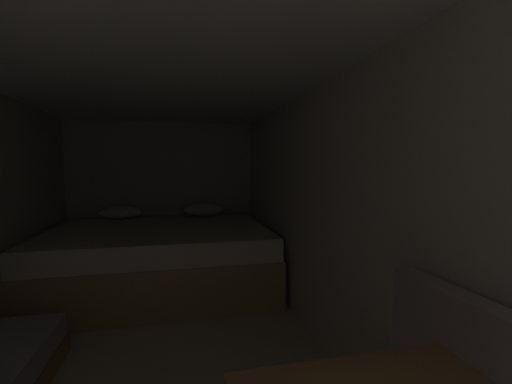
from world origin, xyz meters
name	(u,v)px	position (x,y,z in m)	size (l,w,h in m)	color
ground_plane	(150,372)	(0.00, 2.01, 0.00)	(7.23, 7.23, 0.00)	beige
wall_back	(163,193)	(0.00, 4.65, 1.00)	(2.61, 0.05, 2.01)	beige
wall_right	(327,218)	(1.28, 2.01, 1.00)	(0.05, 5.23, 2.01)	beige
ceiling_slab	(142,63)	(0.00, 2.01, 2.03)	(2.61, 5.23, 0.05)	white
bed	(161,257)	(0.00, 3.65, 0.35)	(2.39, 1.87, 0.87)	tan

